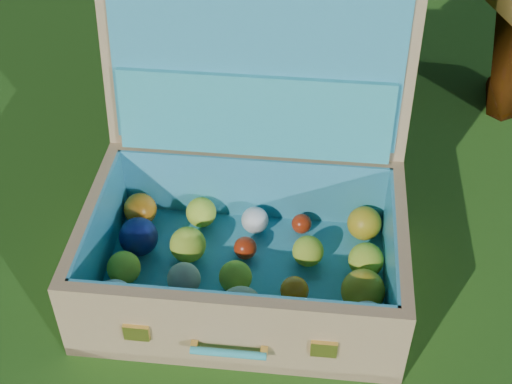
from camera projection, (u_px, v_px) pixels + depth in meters
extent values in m
plane|color=#215114|center=(290.00, 294.00, 1.56)|extent=(60.00, 60.00, 0.00)
sphere|color=teal|center=(99.00, 212.00, 1.71)|extent=(0.07, 0.07, 0.07)
cube|color=tan|center=(244.00, 282.00, 1.57)|extent=(0.75, 0.57, 0.02)
cube|color=tan|center=(230.00, 334.00, 1.36)|extent=(0.66, 0.16, 0.20)
cube|color=tan|center=(254.00, 189.00, 1.67)|extent=(0.66, 0.16, 0.20)
cube|color=tan|center=(95.00, 242.00, 1.54)|extent=(0.10, 0.39, 0.20)
cube|color=tan|center=(397.00, 266.00, 1.49)|extent=(0.10, 0.39, 0.20)
cube|color=teal|center=(244.00, 277.00, 1.56)|extent=(0.69, 0.51, 0.01)
cube|color=teal|center=(231.00, 323.00, 1.36)|extent=(0.61, 0.13, 0.18)
cube|color=teal|center=(253.00, 189.00, 1.65)|extent=(0.61, 0.13, 0.18)
cube|color=teal|center=(102.00, 239.00, 1.53)|extent=(0.09, 0.39, 0.18)
cube|color=teal|center=(390.00, 261.00, 1.48)|extent=(0.09, 0.39, 0.18)
cube|color=tan|center=(257.00, 56.00, 1.51)|extent=(0.68, 0.24, 0.45)
cube|color=teal|center=(256.00, 60.00, 1.49)|extent=(0.62, 0.19, 0.39)
cube|color=#36AAAF|center=(255.00, 116.00, 1.55)|extent=(0.60, 0.17, 0.19)
cube|color=#F2C659|center=(136.00, 333.00, 1.36)|extent=(0.05, 0.02, 0.04)
cube|color=#F2C659|center=(324.00, 349.00, 1.33)|extent=(0.05, 0.02, 0.04)
cylinder|color=#36AAAF|center=(228.00, 353.00, 1.34)|extent=(0.15, 0.04, 0.02)
cube|color=#F2C659|center=(194.00, 346.00, 1.36)|extent=(0.02, 0.02, 0.01)
cube|color=#F2C659|center=(264.00, 352.00, 1.35)|extent=(0.02, 0.02, 0.01)
sphere|color=silver|center=(114.00, 301.00, 1.45)|extent=(0.09, 0.09, 0.09)
sphere|color=#0F174B|center=(168.00, 315.00, 1.43)|extent=(0.07, 0.07, 0.07)
sphere|color=beige|center=(241.00, 309.00, 1.43)|extent=(0.09, 0.09, 0.09)
sphere|color=orange|center=(302.00, 323.00, 1.42)|extent=(0.07, 0.07, 0.07)
sphere|color=silver|center=(367.00, 323.00, 1.41)|extent=(0.09, 0.09, 0.09)
sphere|color=#BFD734|center=(124.00, 268.00, 1.53)|extent=(0.07, 0.07, 0.07)
sphere|color=beige|center=(184.00, 279.00, 1.51)|extent=(0.07, 0.07, 0.07)
sphere|color=#BFD734|center=(235.00, 277.00, 1.51)|extent=(0.07, 0.07, 0.07)
sphere|color=orange|center=(294.00, 290.00, 1.49)|extent=(0.06, 0.06, 0.06)
sphere|color=gold|center=(363.00, 291.00, 1.47)|extent=(0.09, 0.09, 0.09)
sphere|color=#0F174B|center=(139.00, 237.00, 1.59)|extent=(0.09, 0.09, 0.09)
sphere|color=#BFD734|center=(188.00, 245.00, 1.58)|extent=(0.08, 0.08, 0.08)
sphere|color=#AC290D|center=(245.00, 248.00, 1.59)|extent=(0.05, 0.05, 0.05)
sphere|color=#BFD734|center=(308.00, 251.00, 1.57)|extent=(0.07, 0.07, 0.07)
sphere|color=#BFD734|center=(366.00, 260.00, 1.54)|extent=(0.08, 0.08, 0.08)
sphere|color=orange|center=(140.00, 209.00, 1.66)|extent=(0.08, 0.08, 0.08)
sphere|color=#BFD734|center=(201.00, 212.00, 1.66)|extent=(0.07, 0.07, 0.07)
sphere|color=silver|center=(255.00, 220.00, 1.65)|extent=(0.06, 0.06, 0.06)
sphere|color=#AC290D|center=(301.00, 224.00, 1.65)|extent=(0.05, 0.05, 0.05)
sphere|color=gold|center=(364.00, 223.00, 1.63)|extent=(0.08, 0.08, 0.08)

